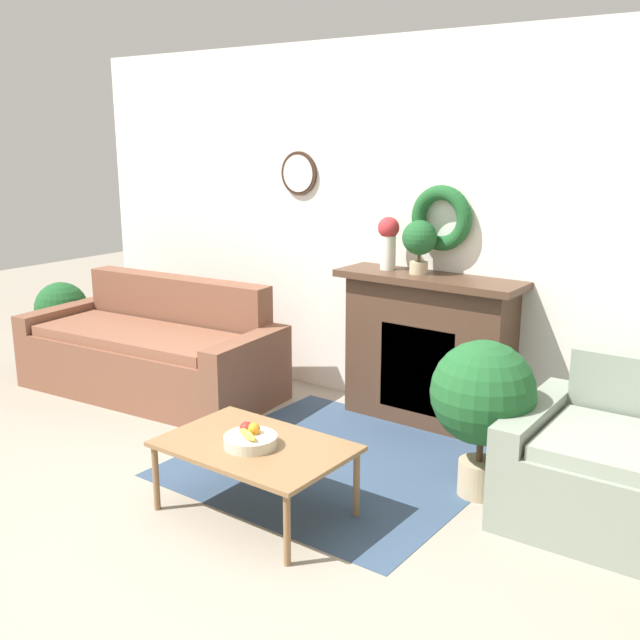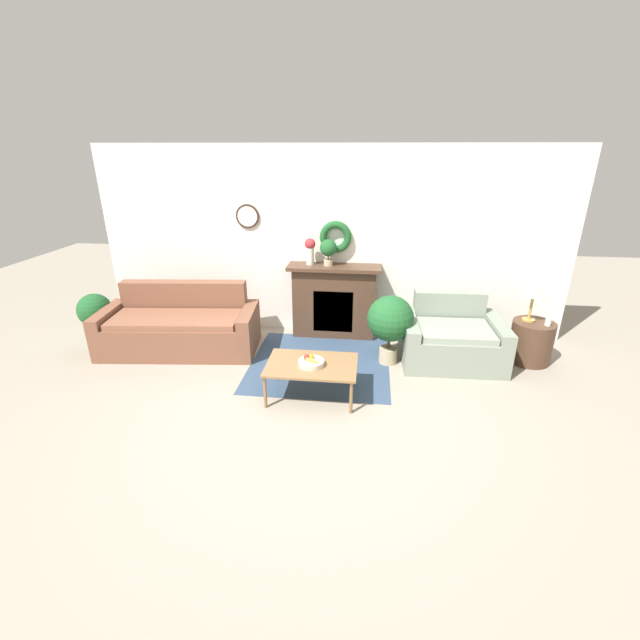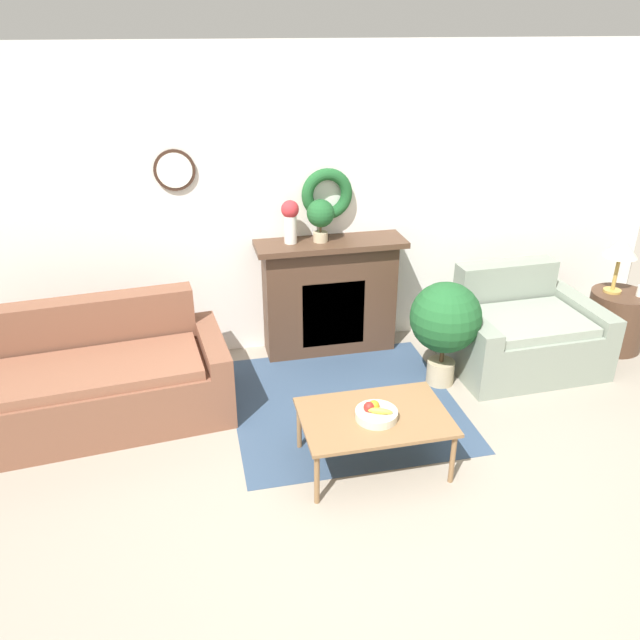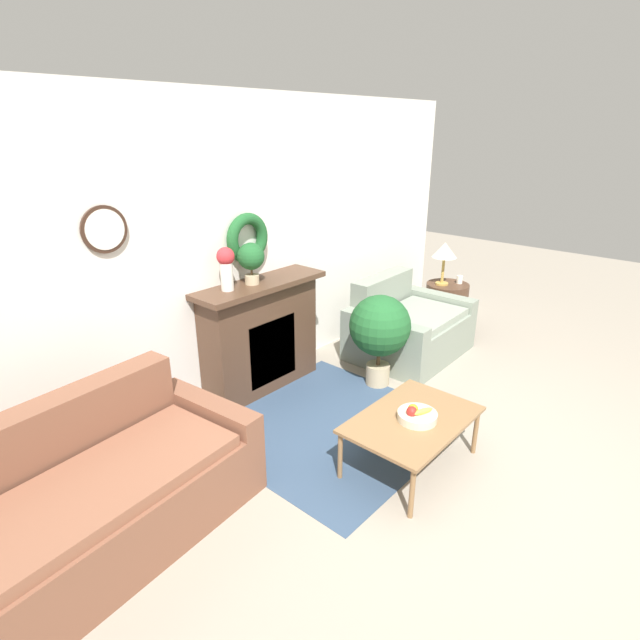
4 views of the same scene
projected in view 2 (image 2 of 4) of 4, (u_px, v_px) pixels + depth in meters
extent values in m
plane|color=gray|center=(305.00, 424.00, 4.41)|extent=(16.00, 16.00, 0.00)
cube|color=#334760|center=(320.00, 363.00, 5.64)|extent=(1.80, 1.78, 0.01)
cube|color=white|center=(329.00, 243.00, 6.20)|extent=(6.80, 0.06, 2.70)
cylinder|color=#382319|center=(248.00, 216.00, 6.14)|extent=(0.34, 0.02, 0.34)
cylinder|color=white|center=(247.00, 216.00, 6.13)|extent=(0.29, 0.01, 0.29)
torus|color=#1E5628|center=(336.00, 237.00, 6.06)|extent=(0.45, 0.10, 0.45)
cube|color=#4C3323|center=(334.00, 302.00, 6.31)|extent=(1.19, 0.34, 1.03)
cube|color=black|center=(333.00, 312.00, 6.20)|extent=(0.57, 0.02, 0.62)
cube|color=orange|center=(333.00, 317.00, 6.22)|extent=(0.46, 0.01, 0.34)
cube|color=#4C3323|center=(334.00, 268.00, 6.08)|extent=(1.33, 0.41, 0.05)
cube|color=brown|center=(178.00, 337.00, 5.85)|extent=(1.83, 0.89, 0.45)
cube|color=brown|center=(186.00, 311.00, 6.19)|extent=(1.78, 0.38, 0.89)
cube|color=brown|center=(110.00, 329.00, 5.93)|extent=(0.26, 0.93, 0.59)
cube|color=brown|center=(249.00, 330.00, 5.90)|extent=(0.26, 0.93, 0.59)
cube|color=brown|center=(175.00, 319.00, 5.75)|extent=(1.75, 0.82, 0.08)
cube|color=gray|center=(453.00, 349.00, 5.53)|extent=(0.96, 0.80, 0.44)
cube|color=gray|center=(447.00, 320.00, 5.91)|extent=(0.95, 0.24, 0.84)
cube|color=gray|center=(409.00, 339.00, 5.65)|extent=(0.20, 0.99, 0.58)
cube|color=gray|center=(495.00, 342.00, 5.56)|extent=(0.20, 0.99, 0.58)
cube|color=gray|center=(455.00, 331.00, 5.43)|extent=(0.92, 0.73, 0.08)
cube|color=olive|center=(311.00, 365.00, 4.76)|extent=(1.01, 0.68, 0.03)
cylinder|color=olive|center=(265.00, 392.00, 4.62)|extent=(0.04, 0.04, 0.38)
cylinder|color=olive|center=(351.00, 398.00, 4.52)|extent=(0.04, 0.04, 0.38)
cylinder|color=olive|center=(277.00, 366.00, 5.17)|extent=(0.04, 0.04, 0.38)
cylinder|color=olive|center=(354.00, 370.00, 5.07)|extent=(0.04, 0.04, 0.38)
cylinder|color=beige|center=(311.00, 363.00, 4.72)|extent=(0.29, 0.29, 0.06)
sphere|color=#B2231E|center=(307.00, 358.00, 4.72)|extent=(0.08, 0.08, 0.08)
sphere|color=orange|center=(311.00, 357.00, 4.73)|extent=(0.08, 0.08, 0.08)
ellipsoid|color=yellow|center=(312.00, 360.00, 4.66)|extent=(0.17, 0.10, 0.04)
cylinder|color=#4C3323|center=(531.00, 342.00, 5.60)|extent=(0.53, 0.53, 0.55)
cylinder|color=#B28E42|center=(528.00, 320.00, 5.55)|extent=(0.16, 0.16, 0.02)
cylinder|color=#B28E42|center=(531.00, 307.00, 5.48)|extent=(0.04, 0.04, 0.32)
cone|color=beige|center=(535.00, 288.00, 5.39)|extent=(0.30, 0.30, 0.18)
cylinder|color=silver|center=(548.00, 322.00, 5.38)|extent=(0.07, 0.07, 0.10)
cylinder|color=silver|center=(310.00, 256.00, 6.09)|extent=(0.11, 0.11, 0.24)
sphere|color=#B72D33|center=(310.00, 244.00, 6.03)|extent=(0.15, 0.15, 0.15)
cylinder|color=tan|center=(328.00, 262.00, 6.08)|extent=(0.13, 0.13, 0.09)
cylinder|color=#4C3823|center=(328.00, 257.00, 6.05)|extent=(0.02, 0.02, 0.07)
sphere|color=#1E5628|center=(328.00, 248.00, 6.00)|extent=(0.24, 0.24, 0.24)
cylinder|color=tan|center=(100.00, 337.00, 6.22)|extent=(0.25, 0.25, 0.17)
cylinder|color=#4C3823|center=(98.00, 327.00, 6.16)|extent=(0.04, 0.04, 0.13)
sphere|color=#1E5628|center=(95.00, 310.00, 6.06)|extent=(0.47, 0.47, 0.47)
cylinder|color=tan|center=(388.00, 355.00, 5.63)|extent=(0.23, 0.23, 0.21)
cylinder|color=#4C3823|center=(389.00, 342.00, 5.56)|extent=(0.04, 0.04, 0.16)
sphere|color=#1E5628|center=(390.00, 319.00, 5.43)|extent=(0.59, 0.59, 0.59)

